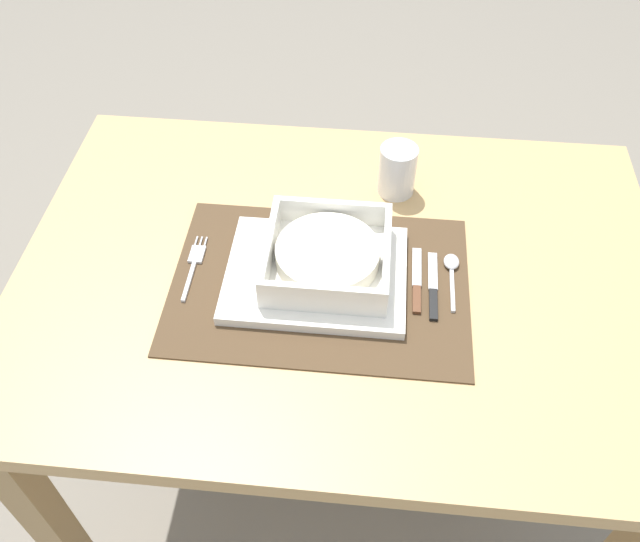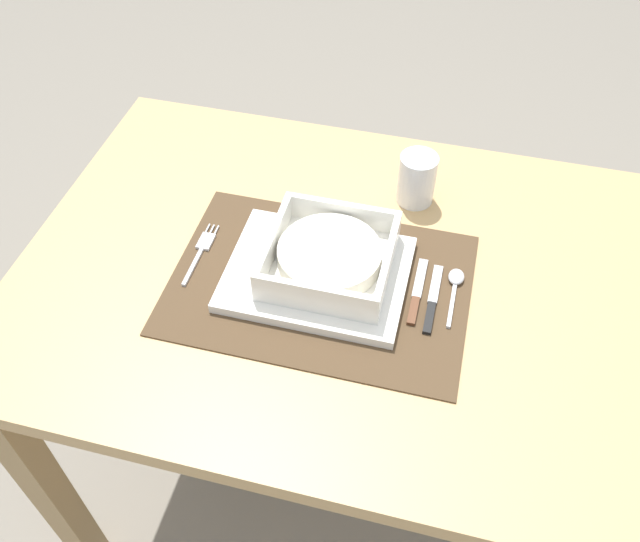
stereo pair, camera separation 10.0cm
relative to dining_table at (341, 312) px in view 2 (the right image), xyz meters
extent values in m
plane|color=gray|center=(0.00, 0.00, -0.61)|extent=(6.00, 6.00, 0.00)
cube|color=tan|center=(0.00, 0.00, 0.09)|extent=(1.00, 0.72, 0.03)
cube|color=#A48252|center=(-0.45, -0.31, -0.27)|extent=(0.05, 0.05, 0.68)
cube|color=#A48252|center=(-0.45, 0.31, -0.27)|extent=(0.05, 0.05, 0.68)
cube|color=#A48252|center=(0.45, 0.31, -0.27)|extent=(0.05, 0.05, 0.68)
cube|color=#4C3823|center=(-0.03, -0.03, 0.10)|extent=(0.45, 0.31, 0.00)
cube|color=white|center=(-0.04, -0.02, 0.11)|extent=(0.27, 0.21, 0.02)
cube|color=white|center=(-0.02, -0.01, 0.12)|extent=(0.18, 0.18, 0.01)
cube|color=white|center=(-0.11, -0.01, 0.15)|extent=(0.01, 0.18, 0.04)
cube|color=white|center=(0.07, -0.01, 0.15)|extent=(0.01, 0.18, 0.04)
cube|color=white|center=(-0.02, -0.10, 0.15)|extent=(0.16, 0.01, 0.04)
cube|color=white|center=(-0.02, 0.08, 0.15)|extent=(0.16, 0.01, 0.04)
cylinder|color=silver|center=(-0.02, -0.01, 0.14)|extent=(0.16, 0.16, 0.03)
cube|color=silver|center=(-0.23, -0.05, 0.11)|extent=(0.01, 0.08, 0.00)
cube|color=silver|center=(-0.23, 0.01, 0.11)|extent=(0.02, 0.04, 0.00)
cylinder|color=silver|center=(-0.23, 0.03, 0.11)|extent=(0.00, 0.02, 0.00)
cylinder|color=silver|center=(-0.23, 0.03, 0.11)|extent=(0.00, 0.02, 0.00)
cylinder|color=silver|center=(-0.22, 0.03, 0.11)|extent=(0.00, 0.02, 0.00)
cube|color=silver|center=(0.17, -0.03, 0.11)|extent=(0.01, 0.08, 0.00)
ellipsoid|color=silver|center=(0.17, 0.03, 0.11)|extent=(0.02, 0.03, 0.01)
cube|color=black|center=(0.14, -0.06, 0.11)|extent=(0.01, 0.06, 0.01)
cube|color=silver|center=(0.14, 0.01, 0.11)|extent=(0.01, 0.08, 0.00)
cube|color=#59331E|center=(0.12, -0.05, 0.11)|extent=(0.01, 0.05, 0.01)
cube|color=silver|center=(0.12, 0.01, 0.11)|extent=(0.01, 0.08, 0.00)
cylinder|color=white|center=(0.08, 0.19, 0.14)|extent=(0.06, 0.06, 0.09)
cylinder|color=gold|center=(0.08, 0.19, 0.13)|extent=(0.05, 0.05, 0.06)
camera|label=1|loc=(0.04, -0.70, 0.88)|focal=37.94mm
camera|label=2|loc=(0.14, -0.68, 0.88)|focal=37.94mm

